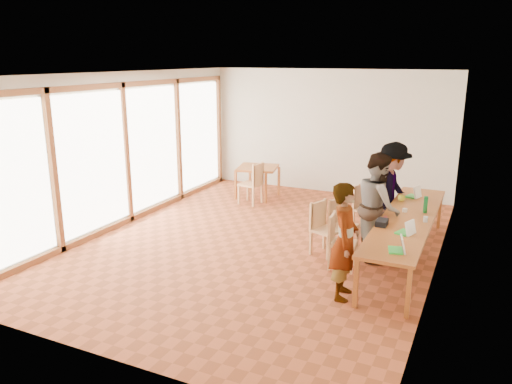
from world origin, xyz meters
TOP-DOWN VIEW (x-y plane):
  - ground at (0.00, 0.00)m, footprint 8.00×8.00m
  - wall_back at (0.00, 4.00)m, footprint 6.00×0.10m
  - wall_front at (0.00, -4.00)m, footprint 6.00×0.10m
  - wall_right at (3.00, 0.00)m, footprint 0.10×8.00m
  - window_wall at (-2.96, 0.00)m, footprint 0.10×8.00m
  - ceiling at (0.00, 0.00)m, footprint 6.00×8.00m
  - communal_table at (2.50, 0.28)m, footprint 0.80×4.00m
  - side_table at (-1.35, 2.76)m, footprint 0.90×0.90m
  - chair_near at (1.55, -0.48)m, footprint 0.45×0.45m
  - chair_mid at (1.15, 0.01)m, footprint 0.54×0.54m
  - chair_far at (1.34, 0.38)m, footprint 0.51×0.51m
  - chair_empty at (1.48, 1.48)m, footprint 0.51×0.51m
  - chair_spare at (-1.17, 2.19)m, footprint 0.49×0.49m
  - person_near at (1.92, -1.42)m, footprint 0.48×0.65m
  - person_mid at (2.02, 0.24)m, footprint 0.95×1.05m
  - person_far at (2.04, 1.30)m, footprint 0.88×1.27m
  - laptop_near at (2.63, -1.29)m, footprint 0.27×0.29m
  - laptop_mid at (2.62, -0.54)m, footprint 0.29×0.31m
  - laptop_far at (2.43, 1.56)m, footprint 0.29×0.31m
  - yellow_mug at (2.24, 1.21)m, footprint 0.14×0.14m
  - green_bottle at (2.72, 0.67)m, footprint 0.07×0.07m
  - clear_glass at (2.79, 0.15)m, footprint 0.07×0.07m
  - condiment_cup at (2.41, 0.56)m, footprint 0.08×0.08m
  - pink_phone at (2.17, 0.12)m, footprint 0.05×0.10m
  - black_pouch at (2.20, -0.30)m, footprint 0.16×0.26m

SIDE VIEW (x-z plane):
  - ground at x=0.00m, z-range 0.00..0.00m
  - chair_near at x=1.55m, z-range 0.31..0.78m
  - chair_far at x=1.34m, z-range 0.31..0.78m
  - chair_empty at x=1.48m, z-range 0.32..0.80m
  - chair_mid at x=1.15m, z-range 0.32..0.80m
  - chair_spare at x=-1.17m, z-range 0.33..0.84m
  - side_table at x=-1.35m, z-range 0.29..1.04m
  - communal_table at x=2.50m, z-range 0.33..1.08m
  - pink_phone at x=2.17m, z-range 0.75..0.76m
  - condiment_cup at x=2.41m, z-range 0.75..0.81m
  - clear_glass at x=2.79m, z-range 0.75..0.84m
  - black_pouch at x=2.20m, z-range 0.75..0.84m
  - yellow_mug at x=2.24m, z-range 0.75..0.85m
  - laptop_near at x=2.63m, z-range 0.70..0.92m
  - laptop_mid at x=2.62m, z-range 0.70..0.92m
  - laptop_far at x=2.43m, z-range 0.70..0.92m
  - person_near at x=1.92m, z-range 0.00..1.65m
  - green_bottle at x=2.72m, z-range 0.75..1.03m
  - person_mid at x=2.02m, z-range 0.00..1.78m
  - person_far at x=2.04m, z-range 0.00..1.80m
  - wall_back at x=0.00m, z-range 0.00..3.00m
  - wall_front at x=0.00m, z-range 0.00..3.00m
  - wall_right at x=3.00m, z-range 0.00..3.00m
  - window_wall at x=-2.96m, z-range 0.00..3.00m
  - ceiling at x=0.00m, z-range 3.00..3.04m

